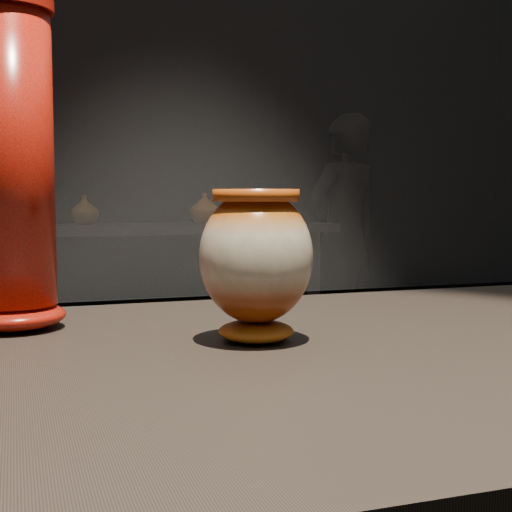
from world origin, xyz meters
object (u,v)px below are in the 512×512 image
at_px(tall_vase, 10,172).
at_px(back_shelf, 170,267).
at_px(main_vase, 256,259).
at_px(visitor, 343,236).

distance_m(tall_vase, back_shelf, 3.45).
relative_size(main_vase, visitor, 0.11).
bearing_deg(tall_vase, back_shelf, 74.76).
height_order(tall_vase, visitor, visitor).
bearing_deg(visitor, back_shelf, -14.86).
distance_m(main_vase, visitor, 3.96).
relative_size(tall_vase, back_shelf, 0.21).
bearing_deg(main_vase, visitor, 62.71).
xyz_separation_m(tall_vase, visitor, (2.09, 3.34, -0.30)).
distance_m(tall_vase, visitor, 3.95).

